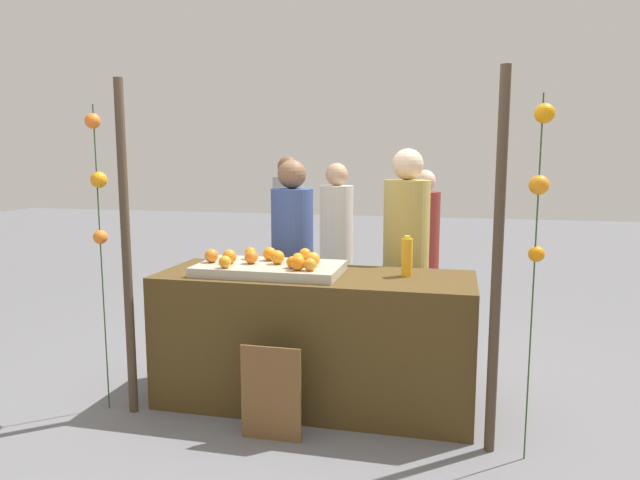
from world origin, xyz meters
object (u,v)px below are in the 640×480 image
at_px(orange_1, 278,257).
at_px(vendor_right, 405,271).
at_px(chalkboard_sign, 271,394).
at_px(vendor_left, 293,272).
at_px(stall_counter, 315,339).
at_px(orange_0, 312,259).
at_px(juice_bottle, 407,257).

bearing_deg(orange_1, vendor_right, 41.99).
relative_size(chalkboard_sign, vendor_right, 0.34).
height_order(orange_1, vendor_left, vendor_left).
distance_m(chalkboard_sign, vendor_left, 1.28).
height_order(stall_counter, vendor_right, vendor_right).
relative_size(stall_counter, orange_0, 22.27).
distance_m(stall_counter, chalkboard_sign, 0.59).
relative_size(stall_counter, orange_1, 22.46).
bearing_deg(juice_bottle, chalkboard_sign, -137.80).
distance_m(chalkboard_sign, vendor_right, 1.47).
xyz_separation_m(orange_0, vendor_right, (0.53, 0.71, -0.19)).
height_order(orange_0, vendor_left, vendor_left).
bearing_deg(chalkboard_sign, vendor_right, 62.28).
bearing_deg(orange_0, juice_bottle, 11.83).
bearing_deg(orange_1, chalkboard_sign, -77.16).
bearing_deg(vendor_left, orange_0, -64.46).
xyz_separation_m(orange_0, vendor_left, (-0.32, 0.67, -0.23)).
xyz_separation_m(stall_counter, orange_1, (-0.24, -0.02, 0.53)).
relative_size(vendor_left, vendor_right, 0.95).
relative_size(orange_1, vendor_left, 0.06).
height_order(chalkboard_sign, vendor_left, vendor_left).
bearing_deg(orange_1, orange_0, -5.98).
distance_m(orange_0, vendor_left, 0.78).
xyz_separation_m(juice_bottle, chalkboard_sign, (-0.70, -0.63, -0.71)).
height_order(stall_counter, chalkboard_sign, stall_counter).
relative_size(orange_1, chalkboard_sign, 0.16).
bearing_deg(chalkboard_sign, juice_bottle, 42.20).
bearing_deg(stall_counter, orange_0, -96.02).
xyz_separation_m(vendor_left, vendor_right, (0.85, 0.04, 0.04)).
relative_size(juice_bottle, vendor_right, 0.15).
height_order(orange_0, juice_bottle, juice_bottle).
xyz_separation_m(juice_bottle, vendor_right, (-0.05, 0.59, -0.21)).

